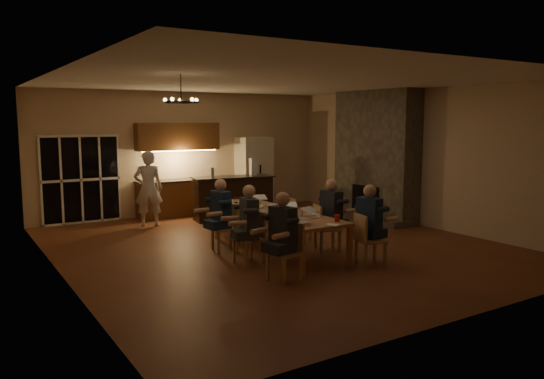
{
  "coord_description": "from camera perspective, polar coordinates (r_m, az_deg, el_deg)",
  "views": [
    {
      "loc": [
        -5.51,
        -8.62,
        2.46
      ],
      "look_at": [
        0.08,
        0.3,
        1.09
      ],
      "focal_mm": 35.0,
      "sensor_mm": 36.0,
      "label": 1
    }
  ],
  "objects": [
    {
      "name": "floor",
      "position": [
        10.52,
        0.49,
        -6.09
      ],
      "size": [
        9.0,
        9.0,
        0.0
      ],
      "primitive_type": "plane",
      "color": "brown",
      "rests_on": "ground"
    },
    {
      "name": "back_wall",
      "position": [
        14.27,
        -9.33,
        3.88
      ],
      "size": [
        8.0,
        0.04,
        3.2
      ],
      "primitive_type": "cube",
      "color": "tan",
      "rests_on": "ground"
    },
    {
      "name": "left_wall",
      "position": [
        8.79,
        -22.17,
        1.26
      ],
      "size": [
        0.04,
        9.0,
        3.2
      ],
      "primitive_type": "cube",
      "color": "tan",
      "rests_on": "ground"
    },
    {
      "name": "right_wall",
      "position": [
        12.88,
        15.78,
        3.33
      ],
      "size": [
        0.04,
        9.0,
        3.2
      ],
      "primitive_type": "cube",
      "color": "tan",
      "rests_on": "ground"
    },
    {
      "name": "ceiling",
      "position": [
        10.26,
        0.52,
        11.68
      ],
      "size": [
        8.0,
        9.0,
        0.04
      ],
      "primitive_type": "cube",
      "color": "white",
      "rests_on": "back_wall"
    },
    {
      "name": "french_doors",
      "position": [
        13.46,
        -19.85,
        0.98
      ],
      "size": [
        1.86,
        0.08,
        2.1
      ],
      "primitive_type": "cube",
      "color": "black",
      "rests_on": "ground"
    },
    {
      "name": "fireplace",
      "position": [
        13.49,
        11.09,
        3.64
      ],
      "size": [
        0.58,
        2.5,
        3.2
      ],
      "primitive_type": "cube",
      "color": "#61594C",
      "rests_on": "ground"
    },
    {
      "name": "kitchenette",
      "position": [
        13.9,
        -9.93,
        2.12
      ],
      "size": [
        2.24,
        0.68,
        2.4
      ],
      "primitive_type": null,
      "color": "brown",
      "rests_on": "ground"
    },
    {
      "name": "refrigerator",
      "position": [
        14.84,
        -1.94,
        1.79
      ],
      "size": [
        0.9,
        0.68,
        2.0
      ],
      "primitive_type": "cube",
      "color": "beige",
      "rests_on": "ground"
    },
    {
      "name": "dining_table",
      "position": [
        10.01,
        0.51,
        -4.59
      ],
      "size": [
        1.1,
        3.17,
        0.75
      ],
      "primitive_type": "cube",
      "color": "#BA774A",
      "rests_on": "ground"
    },
    {
      "name": "bar_island",
      "position": [
        13.28,
        -4.21,
        -0.9
      ],
      "size": [
        2.1,
        0.97,
        1.08
      ],
      "primitive_type": "cube",
      "rotation": [
        0.0,
        0.0,
        -0.15
      ],
      "color": "black",
      "rests_on": "ground"
    },
    {
      "name": "chair_left_near",
      "position": [
        8.22,
        1.34,
        -6.76
      ],
      "size": [
        0.53,
        0.53,
        0.89
      ],
      "primitive_type": null,
      "rotation": [
        0.0,
        0.0,
        -1.35
      ],
      "color": "tan",
      "rests_on": "ground"
    },
    {
      "name": "chair_left_mid",
      "position": [
        9.2,
        -2.54,
        -5.24
      ],
      "size": [
        0.48,
        0.48,
        0.89
      ],
      "primitive_type": null,
      "rotation": [
        0.0,
        0.0,
        -1.46
      ],
      "color": "tan",
      "rests_on": "ground"
    },
    {
      "name": "chair_left_far",
      "position": [
        10.08,
        -5.13,
        -4.13
      ],
      "size": [
        0.5,
        0.5,
        0.89
      ],
      "primitive_type": null,
      "rotation": [
        0.0,
        0.0,
        -1.71
      ],
      "color": "tan",
      "rests_on": "ground"
    },
    {
      "name": "chair_right_near",
      "position": [
        9.22,
        10.57,
        -5.32
      ],
      "size": [
        0.54,
        0.54,
        0.89
      ],
      "primitive_type": null,
      "rotation": [
        0.0,
        0.0,
        1.31
      ],
      "color": "tan",
      "rests_on": "ground"
    },
    {
      "name": "chair_right_mid",
      "position": [
        10.08,
        5.97,
        -4.14
      ],
      "size": [
        0.56,
        0.56,
        0.89
      ],
      "primitive_type": null,
      "rotation": [
        0.0,
        0.0,
        1.25
      ],
      "color": "tan",
      "rests_on": "ground"
    },
    {
      "name": "chair_right_far",
      "position": [
        10.98,
        2.82,
        -3.16
      ],
      "size": [
        0.44,
        0.44,
        0.89
      ],
      "primitive_type": null,
      "rotation": [
        0.0,
        0.0,
        1.57
      ],
      "color": "tan",
      "rests_on": "ground"
    },
    {
      "name": "person_left_near",
      "position": [
        8.2,
        1.16,
        -5.05
      ],
      "size": [
        0.71,
        0.71,
        1.38
      ],
      "primitive_type": null,
      "rotation": [
        0.0,
        0.0,
        -1.36
      ],
      "color": "#24282E",
      "rests_on": "ground"
    },
    {
      "name": "person_right_near",
      "position": [
        9.28,
        10.39,
        -3.7
      ],
      "size": [
        0.68,
        0.68,
        1.38
      ],
      "primitive_type": null,
      "rotation": [
        0.0,
        0.0,
        1.71
      ],
      "color": "#1B2C45",
      "rests_on": "ground"
    },
    {
      "name": "person_left_mid",
      "position": [
        9.09,
        -2.47,
        -3.81
      ],
      "size": [
        0.71,
        0.71,
        1.38
      ],
      "primitive_type": null,
      "rotation": [
        0.0,
        0.0,
        -1.77
      ],
      "color": "#343A3E",
      "rests_on": "ground"
    },
    {
      "name": "person_right_mid",
      "position": [
        10.07,
        6.37,
        -2.74
      ],
      "size": [
        0.63,
        0.63,
        1.38
      ],
      "primitive_type": null,
      "rotation": [
        0.0,
        0.0,
        1.62
      ],
      "color": "#24282E",
      "rests_on": "ground"
    },
    {
      "name": "person_left_far",
      "position": [
        10.03,
        -5.52,
        -2.78
      ],
      "size": [
        0.64,
        0.64,
        1.38
      ],
      "primitive_type": null,
      "rotation": [
        0.0,
        0.0,
        -1.49
      ],
      "color": "#1B2C45",
      "rests_on": "ground"
    },
    {
      "name": "standing_person",
      "position": [
        12.66,
        -13.15,
        0.1
      ],
      "size": [
        0.75,
        0.61,
        1.77
      ],
      "primitive_type": "imported",
      "rotation": [
        0.0,
        0.0,
        2.81
      ],
      "color": "silver",
      "rests_on": "ground"
    },
    {
      "name": "chandelier",
      "position": [
        8.69,
        -9.74,
        9.23
      ],
      "size": [
        0.55,
        0.55,
        0.03
      ],
      "primitive_type": "torus",
      "color": "black",
      "rests_on": "ceiling"
    },
    {
      "name": "laptop_a",
      "position": [
        8.88,
        2.96,
        -2.95
      ],
      "size": [
        0.38,
        0.35,
        0.23
      ],
      "primitive_type": null,
      "rotation": [
        0.0,
        0.0,
        2.87
      ],
      "color": "silver",
      "rests_on": "dining_table"
    },
    {
      "name": "laptop_b",
      "position": [
        9.46,
        4.56,
        -2.32
      ],
      "size": [
        0.39,
        0.36,
        0.23
      ],
      "primitive_type": null,
      "rotation": [
        0.0,
        0.0,
        0.3
      ],
      "color": "silver",
      "rests_on": "dining_table"
    },
    {
      "name": "laptop_c",
      "position": [
        9.85,
        -0.74,
        -1.91
      ],
      "size": [
        0.33,
        0.29,
        0.23
      ],
      "primitive_type": null,
      "rotation": [
        0.0,
        0.0,
        3.19
      ],
      "color": "silver",
      "rests_on": "dining_table"
    },
    {
      "name": "laptop_d",
      "position": [
        9.96,
        1.85,
        -1.8
      ],
      "size": [
        0.41,
        0.4,
        0.23
      ],
      "primitive_type": null,
      "rotation": [
        0.0,
        0.0,
        -0.48
      ],
      "color": "silver",
      "rests_on": "dining_table"
    },
    {
      "name": "laptop_e",
      "position": [
        10.73,
        -3.52,
        -1.14
      ],
      "size": [
        0.41,
        0.4,
        0.23
      ],
      "primitive_type": null,
      "rotation": [
        0.0,
        0.0,
        2.64
      ],
      "color": "silver",
      "rests_on": "dining_table"
    },
    {
      "name": "laptop_f",
      "position": [
        10.94,
        -1.25,
        -0.96
      ],
      "size": [
        0.37,
        0.34,
        0.23
      ],
      "primitive_type": null,
      "rotation": [
        0.0,
        0.0,
        -0.21
      ],
      "color": "silver",
      "rests_on": "dining_table"
    },
    {
      "name": "mug_front",
      "position": [
        9.56,
        1.73,
        -2.57
      ],
      "size": [
        0.08,
        0.08,
        0.1
      ],
      "primitive_type": "cylinder",
      "color": "white",
      "rests_on": "dining_table"
    },
    {
      "name": "mug_mid",
      "position": [
        10.47,
        -0.91,
        -1.69
      ],
      "size": [
        0.09,
        0.09,
        0.1
      ],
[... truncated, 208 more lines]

